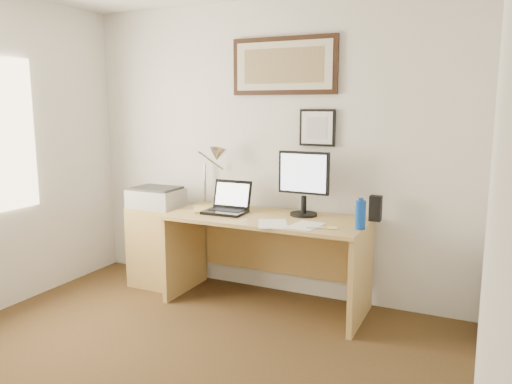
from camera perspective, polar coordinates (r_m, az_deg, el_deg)
The scene contains 18 objects.
wall_back at distance 4.32m, azimuth 1.39°, elevation 4.83°, with size 3.50×0.02×2.50m, color silver.
wall_right at distance 1.98m, azimuth 25.12°, elevation -2.10°, with size 0.02×4.00×2.50m, color silver.
side_cabinet at distance 4.66m, azimuth -10.75°, elevation -6.04°, with size 0.50×0.40×0.73m, color #AA8647.
water_bottle at distance 3.65m, azimuth 11.86°, elevation -2.59°, with size 0.07×0.07×0.21m, color #0C3CA0.
bottle_cap at distance 3.63m, azimuth 11.92°, elevation -0.84°, with size 0.04×0.04×0.02m, color #0C3CA0.
speaker at distance 3.94m, azimuth 13.50°, elevation -1.83°, with size 0.09×0.08×0.20m, color black.
paper_sheet_a at distance 3.76m, azimuth 1.92°, elevation -3.64°, with size 0.21×0.30×0.00m, color white.
paper_sheet_b at distance 3.71m, azimuth 5.67°, elevation -3.83°, with size 0.20×0.29×0.00m, color white.
sticky_pad at distance 3.65m, azimuth 8.71°, elevation -4.08°, with size 0.07×0.07×0.01m, color #EBE36F.
marker_pen at distance 3.63m, azimuth 6.85°, elevation -4.07°, with size 0.02×0.02×0.14m, color silver.
book at distance 4.25m, azimuth -7.09°, elevation -2.01°, with size 0.20×0.27×0.02m, color tan.
desk at distance 4.14m, azimuth 1.66°, elevation -5.77°, with size 1.60×0.70×0.75m.
laptop at distance 4.15m, azimuth -3.25°, elevation -1.56°, with size 0.34×0.30×0.26m.
lcd_monitor at distance 4.00m, azimuth 5.47°, elevation 1.36°, with size 0.42×0.22×0.52m.
printer at distance 4.55m, azimuth -11.32°, elevation -0.59°, with size 0.44×0.34×0.18m.
desk_lamp at distance 4.34m, azimuth -4.58°, elevation 4.00°, with size 0.29×0.27×0.53m.
picture_large at distance 4.23m, azimuth 3.18°, elevation 14.20°, with size 0.92×0.04×0.47m.
picture_small at distance 4.12m, azimuth 7.02°, elevation 7.31°, with size 0.30×0.03×0.30m.
Camera 1 is at (1.73, -1.94, 1.63)m, focal length 35.00 mm.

